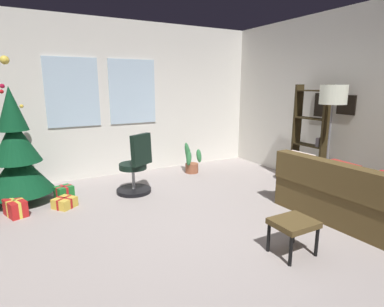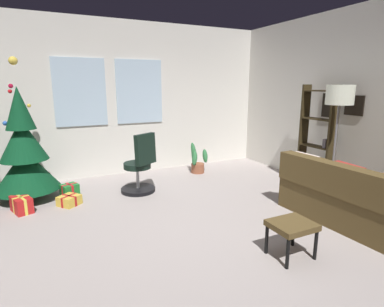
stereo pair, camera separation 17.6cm
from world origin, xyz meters
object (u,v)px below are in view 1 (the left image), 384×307
potted_plant (191,161)px  footstool (293,225)px  office_chair (136,171)px  gift_box_red (15,208)px  gift_box_green (64,193)px  gift_box_gold (65,203)px  holiday_tree (17,155)px  couch (368,201)px  floor_lamp (333,102)px  bookshelf (310,142)px

potted_plant → footstool: bearing=-99.6°
office_chair → gift_box_red: bearing=-177.9°
gift_box_green → gift_box_gold: bearing=-96.6°
gift_box_red → gift_box_gold: gift_box_red is taller
footstool → potted_plant: size_ratio=0.71×
holiday_tree → gift_box_green: size_ratio=7.23×
office_chair → potted_plant: office_chair is taller
gift_box_green → potted_plant: potted_plant is taller
couch → office_chair: office_chair is taller
floor_lamp → gift_box_gold: bearing=157.1°
holiday_tree → floor_lamp: size_ratio=1.23×
footstool → gift_box_gold: 3.14m
potted_plant → bookshelf: bearing=-49.5°
gift_box_gold → office_chair: (1.10, 0.09, 0.31)m
holiday_tree → gift_box_green: 0.86m
office_chair → potted_plant: size_ratio=1.63×
footstool → holiday_tree: (-2.45, 3.01, 0.40)m
couch → potted_plant: size_ratio=3.25×
floor_lamp → gift_box_red: bearing=159.9°
bookshelf → potted_plant: bookshelf is taller
holiday_tree → gift_box_gold: (0.53, -0.53, -0.65)m
gift_box_green → bookshelf: bookshelf is taller
gift_box_green → office_chair: (1.06, -0.27, 0.28)m
couch → footstool: bearing=-176.7°
footstool → gift_box_red: bearing=135.5°
floor_lamp → couch: bearing=-108.2°
gift_box_red → office_chair: 1.74m
gift_box_green → potted_plant: bearing=8.2°
footstool → gift_box_red: footstool is taller
footstool → gift_box_gold: size_ratio=1.17×
couch → office_chair: (-2.22, 2.48, 0.08)m
gift_box_red → floor_lamp: floor_lamp is taller
gift_box_gold → office_chair: 1.15m
floor_lamp → potted_plant: (-1.15, 2.22, -1.25)m
holiday_tree → floor_lamp: holiday_tree is taller
floor_lamp → footstool: bearing=-150.7°
holiday_tree → potted_plant: bearing=3.2°
holiday_tree → gift_box_gold: 0.99m
gift_box_gold → floor_lamp: 4.16m
bookshelf → floor_lamp: bearing=-114.9°
holiday_tree → bookshelf: (4.40, -1.49, 0.04)m
holiday_tree → gift_box_green: (0.57, -0.18, -0.62)m
couch → floor_lamp: floor_lamp is taller
couch → potted_plant: 3.21m
holiday_tree → bookshelf: bearing=-18.7°
footstool → holiday_tree: holiday_tree is taller
gift_box_red → footstool: bearing=-44.5°
gift_box_green → office_chair: office_chair is taller
gift_box_gold → gift_box_green: bearing=83.4°
gift_box_green → floor_lamp: (3.57, -1.88, 1.38)m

